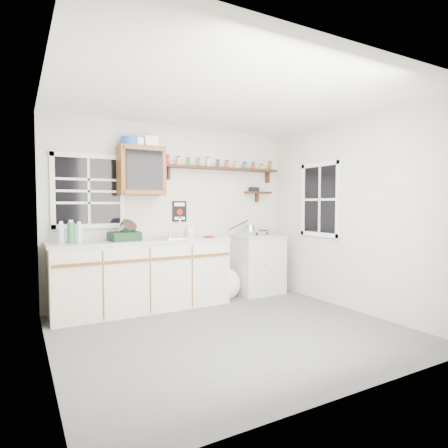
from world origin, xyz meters
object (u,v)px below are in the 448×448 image
object	(u,v)px
main_cabinet	(143,275)
right_cabinet	(258,264)
upper_cabinet	(141,171)
dish_rack	(125,234)
spice_shelf	(222,168)
hotplate	(257,233)

from	to	relation	value
main_cabinet	right_cabinet	bearing A→B (deg)	0.79
upper_cabinet	dish_rack	xyz separation A→B (m)	(-0.26, -0.15, -0.82)
main_cabinet	spice_shelf	world-z (taller)	spice_shelf
dish_rack	upper_cabinet	bearing A→B (deg)	22.78
spice_shelf	hotplate	world-z (taller)	spice_shelf
spice_shelf	dish_rack	world-z (taller)	spice_shelf
hotplate	right_cabinet	bearing A→B (deg)	30.88
main_cabinet	hotplate	xyz separation A→B (m)	(1.80, 0.01, 0.48)
upper_cabinet	hotplate	world-z (taller)	upper_cabinet
right_cabinet	spice_shelf	world-z (taller)	spice_shelf
hotplate	upper_cabinet	bearing A→B (deg)	179.38
right_cabinet	spice_shelf	size ratio (longest dim) A/B	0.48
spice_shelf	dish_rack	xyz separation A→B (m)	(-1.53, -0.22, -0.92)
upper_cabinet	dish_rack	distance (m)	0.87
right_cabinet	dish_rack	size ratio (longest dim) A/B	2.29
main_cabinet	dish_rack	xyz separation A→B (m)	(-0.23, -0.01, 0.55)
right_cabinet	upper_cabinet	size ratio (longest dim) A/B	1.40
dish_rack	right_cabinet	bearing A→B (deg)	-6.48
main_cabinet	dish_rack	bearing A→B (deg)	-177.94
hotplate	spice_shelf	bearing A→B (deg)	161.00
hotplate	dish_rack	bearing A→B (deg)	-175.74
upper_cabinet	spice_shelf	bearing A→B (deg)	3.12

